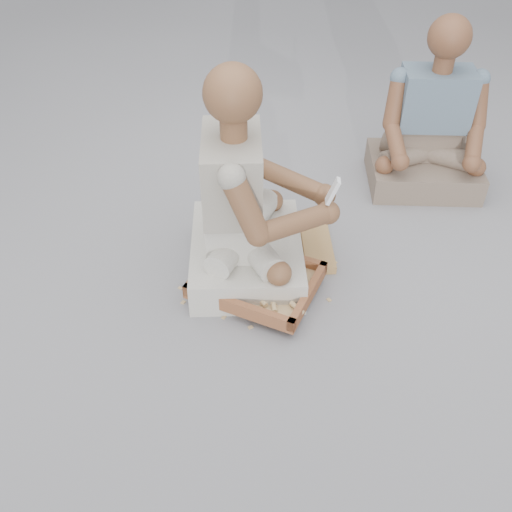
# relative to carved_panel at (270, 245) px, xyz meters

# --- Properties ---
(ground) EXTENTS (60.00, 60.00, 0.00)m
(ground) POSITION_rel_carved_panel_xyz_m (0.10, -0.49, -0.02)
(ground) COLOR gray
(ground) RESTS_ON ground
(carved_panel) EXTENTS (0.63, 0.48, 0.04)m
(carved_panel) POSITION_rel_carved_panel_xyz_m (0.00, 0.00, 0.00)
(carved_panel) COLOR olive
(carved_panel) RESTS_ON ground
(tool_tray) EXTENTS (0.59, 0.52, 0.06)m
(tool_tray) POSITION_rel_carved_panel_xyz_m (-0.02, -0.30, 0.04)
(tool_tray) COLOR brown
(tool_tray) RESTS_ON carved_panel
(chisel_0) EXTENTS (0.21, 0.09, 0.02)m
(chisel_0) POSITION_rel_carved_panel_xyz_m (-0.01, -0.21, 0.06)
(chisel_0) COLOR silver
(chisel_0) RESTS_ON tool_tray
(chisel_1) EXTENTS (0.11, 0.21, 0.02)m
(chisel_1) POSITION_rel_carved_panel_xyz_m (-0.05, -0.20, 0.05)
(chisel_1) COLOR silver
(chisel_1) RESTS_ON tool_tray
(chisel_2) EXTENTS (0.07, 0.22, 0.02)m
(chisel_2) POSITION_rel_carved_panel_xyz_m (0.06, -0.42, 0.05)
(chisel_2) COLOR silver
(chisel_2) RESTS_ON tool_tray
(chisel_3) EXTENTS (0.18, 0.15, 0.02)m
(chisel_3) POSITION_rel_carved_panel_xyz_m (-0.04, -0.33, 0.05)
(chisel_3) COLOR silver
(chisel_3) RESTS_ON tool_tray
(chisel_4) EXTENTS (0.20, 0.12, 0.02)m
(chisel_4) POSITION_rel_carved_panel_xyz_m (-0.03, -0.35, 0.05)
(chisel_4) COLOR silver
(chisel_4) RESTS_ON tool_tray
(chisel_5) EXTENTS (0.18, 0.16, 0.02)m
(chisel_5) POSITION_rel_carved_panel_xyz_m (-0.05, -0.14, 0.05)
(chisel_5) COLOR silver
(chisel_5) RESTS_ON tool_tray
(chisel_6) EXTENTS (0.19, 0.15, 0.02)m
(chisel_6) POSITION_rel_carved_panel_xyz_m (0.05, -0.29, 0.05)
(chisel_6) COLOR silver
(chisel_6) RESTS_ON tool_tray
(chisel_7) EXTENTS (0.17, 0.17, 0.02)m
(chisel_7) POSITION_rel_carved_panel_xyz_m (-0.00, -0.41, 0.06)
(chisel_7) COLOR silver
(chisel_7) RESTS_ON tool_tray
(chisel_8) EXTENTS (0.21, 0.08, 0.02)m
(chisel_8) POSITION_rel_carved_panel_xyz_m (0.04, -0.34, 0.06)
(chisel_8) COLOR silver
(chisel_8) RESTS_ON tool_tray
(chisel_9) EXTENTS (0.22, 0.07, 0.02)m
(chisel_9) POSITION_rel_carved_panel_xyz_m (0.09, -0.35, 0.04)
(chisel_9) COLOR silver
(chisel_9) RESTS_ON tool_tray
(chisel_10) EXTENTS (0.17, 0.17, 0.02)m
(chisel_10) POSITION_rel_carved_panel_xyz_m (0.14, -0.43, 0.05)
(chisel_10) COLOR silver
(chisel_10) RESTS_ON tool_tray
(wood_chip_0) EXTENTS (0.02, 0.02, 0.00)m
(wood_chip_0) POSITION_rel_carved_panel_xyz_m (0.29, -0.31, -0.02)
(wood_chip_0) COLOR #D8C47F
(wood_chip_0) RESTS_ON ground
(wood_chip_1) EXTENTS (0.02, 0.02, 0.00)m
(wood_chip_1) POSITION_rel_carved_panel_xyz_m (-0.04, -0.05, -0.02)
(wood_chip_1) COLOR #D8C47F
(wood_chip_1) RESTS_ON ground
(wood_chip_2) EXTENTS (0.02, 0.02, 0.00)m
(wood_chip_2) POSITION_rel_carved_panel_xyz_m (-0.35, -0.32, -0.02)
(wood_chip_2) COLOR #D8C47F
(wood_chip_2) RESTS_ON ground
(wood_chip_3) EXTENTS (0.02, 0.02, 0.00)m
(wood_chip_3) POSITION_rel_carved_panel_xyz_m (-0.02, -0.51, -0.02)
(wood_chip_3) COLOR #D8C47F
(wood_chip_3) RESTS_ON ground
(wood_chip_4) EXTENTS (0.02, 0.02, 0.00)m
(wood_chip_4) POSITION_rel_carved_panel_xyz_m (0.18, -0.17, -0.02)
(wood_chip_4) COLOR #D8C47F
(wood_chip_4) RESTS_ON ground
(wood_chip_5) EXTENTS (0.02, 0.02, 0.00)m
(wood_chip_5) POSITION_rel_carved_panel_xyz_m (-0.17, 0.04, -0.02)
(wood_chip_5) COLOR #D8C47F
(wood_chip_5) RESTS_ON ground
(wood_chip_6) EXTENTS (0.02, 0.02, 0.00)m
(wood_chip_6) POSITION_rel_carved_panel_xyz_m (-0.02, -0.01, -0.02)
(wood_chip_6) COLOR #D8C47F
(wood_chip_6) RESTS_ON ground
(wood_chip_7) EXTENTS (0.02, 0.02, 0.00)m
(wood_chip_7) POSITION_rel_carved_panel_xyz_m (0.08, -0.25, -0.02)
(wood_chip_7) COLOR #D8C47F
(wood_chip_7) RESTS_ON ground
(wood_chip_8) EXTENTS (0.02, 0.02, 0.00)m
(wood_chip_8) POSITION_rel_carved_panel_xyz_m (-0.32, -0.41, -0.02)
(wood_chip_8) COLOR #D8C47F
(wood_chip_8) RESTS_ON ground
(wood_chip_9) EXTENTS (0.02, 0.02, 0.00)m
(wood_chip_9) POSITION_rel_carved_panel_xyz_m (-0.22, -0.13, -0.02)
(wood_chip_9) COLOR #D8C47F
(wood_chip_9) RESTS_ON ground
(wood_chip_10) EXTENTS (0.02, 0.02, 0.00)m
(wood_chip_10) POSITION_rel_carved_panel_xyz_m (-0.12, -0.45, -0.02)
(wood_chip_10) COLOR #D8C47F
(wood_chip_10) RESTS_ON ground
(wood_chip_11) EXTENTS (0.02, 0.02, 0.00)m
(wood_chip_11) POSITION_rel_carved_panel_xyz_m (0.08, -0.28, -0.02)
(wood_chip_11) COLOR #D8C47F
(wood_chip_11) RESTS_ON ground
(wood_chip_12) EXTENTS (0.02, 0.02, 0.00)m
(wood_chip_12) POSITION_rel_carved_panel_xyz_m (-0.14, -0.47, -0.02)
(wood_chip_12) COLOR #D8C47F
(wood_chip_12) RESTS_ON ground
(wood_chip_13) EXTENTS (0.02, 0.02, 0.00)m
(wood_chip_13) POSITION_rel_carved_panel_xyz_m (0.17, 0.09, -0.02)
(wood_chip_13) COLOR #D8C47F
(wood_chip_13) RESTS_ON ground
(wood_chip_14) EXTENTS (0.02, 0.02, 0.00)m
(wood_chip_14) POSITION_rel_carved_panel_xyz_m (0.07, -0.14, -0.02)
(wood_chip_14) COLOR #D8C47F
(wood_chip_14) RESTS_ON ground
(wood_chip_15) EXTENTS (0.02, 0.02, 0.00)m
(wood_chip_15) POSITION_rel_carved_panel_xyz_m (0.31, -0.07, -0.02)
(wood_chip_15) COLOR #D8C47F
(wood_chip_15) RESTS_ON ground
(craftsman) EXTENTS (0.68, 0.68, 0.95)m
(craftsman) POSITION_rel_carved_panel_xyz_m (-0.09, -0.15, 0.30)
(craftsman) COLOR beige
(craftsman) RESTS_ON ground
(companion) EXTENTS (0.60, 0.50, 0.88)m
(companion) POSITION_rel_carved_panel_xyz_m (0.75, 0.68, 0.27)
(companion) COLOR #736053
(companion) RESTS_ON ground
(mobile_phone) EXTENTS (0.06, 0.05, 0.11)m
(mobile_phone) POSITION_rel_carved_panel_xyz_m (0.26, -0.15, 0.43)
(mobile_phone) COLOR white
(mobile_phone) RESTS_ON craftsman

